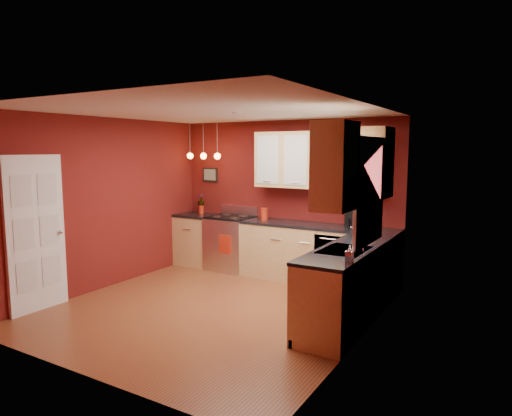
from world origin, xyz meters
The scene contains 27 objects.
floor centered at (0.00, 0.00, 0.00)m, with size 4.20×4.20×0.00m, color brown.
ceiling centered at (0.00, 0.00, 2.60)m, with size 4.00×4.20×0.02m, color silver.
wall_back centered at (0.00, 2.10, 1.30)m, with size 4.00×0.02×2.60m, color maroon.
wall_front centered at (0.00, -2.10, 1.30)m, with size 4.00×0.02×2.60m, color maroon.
wall_left centered at (-2.00, 0.00, 1.30)m, with size 0.02×4.20×2.60m, color maroon.
wall_right centered at (2.00, 0.00, 1.30)m, with size 0.02×4.20×2.60m, color maroon.
base_cabinets_back_left centered at (-1.65, 1.80, 0.45)m, with size 0.70×0.60×0.90m, color #DEBB77.
base_cabinets_back_right centered at (0.73, 1.80, 0.45)m, with size 2.54×0.60×0.90m, color #DEBB77.
base_cabinets_right centered at (1.70, 0.45, 0.45)m, with size 0.60×2.10×0.90m, color #DEBB77.
counter_back_left centered at (-1.65, 1.80, 0.92)m, with size 0.70×0.62×0.04m, color black.
counter_back_right centered at (0.73, 1.80, 0.92)m, with size 2.54×0.62×0.04m, color black.
counter_right centered at (1.70, 0.45, 0.92)m, with size 0.62×2.10×0.04m, color black.
gas_range centered at (-0.92, 1.80, 0.48)m, with size 0.76×0.64×1.11m.
dishwasher_front centered at (1.10, 1.51, 0.45)m, with size 0.60×0.02×0.80m, color silver.
sink centered at (1.70, 0.30, 0.92)m, with size 0.50×0.70×0.33m.
window centered at (1.97, 0.30, 1.69)m, with size 0.06×1.02×1.22m.
door_left_wall centered at (-1.97, -1.20, 1.03)m, with size 0.12×0.82×2.05m.
upper_cabinets_back centered at (0.60, 1.93, 1.95)m, with size 2.00×0.35×0.90m, color #DEBB77.
upper_cabinets_right centered at (1.82, 0.32, 1.95)m, with size 0.35×1.95×0.90m, color #DEBB77.
wall_picture centered at (-1.55, 2.08, 1.65)m, with size 0.32×0.03×0.26m, color black.
pendant_lights centered at (-1.45, 1.75, 2.01)m, with size 0.71×0.11×0.66m.
red_canister centered at (-0.25, 1.82, 1.04)m, with size 0.13×0.13×0.20m.
red_vase centered at (-1.63, 1.90, 1.02)m, with size 0.10×0.10×0.16m, color #AD2512.
flowers centered at (-1.63, 1.90, 1.19)m, with size 0.13×0.13×0.23m, color #AD2512.
coffee_maker centered at (1.27, 1.88, 1.08)m, with size 0.25×0.24×0.30m.
soap_pump centered at (1.95, -0.25, 1.03)m, with size 0.08×0.08×0.18m, color silver.
dish_towel centered at (-0.81, 1.47, 0.52)m, with size 0.23×0.02×0.32m, color #AD2512.
Camera 1 is at (3.48, -4.78, 2.12)m, focal length 32.00 mm.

